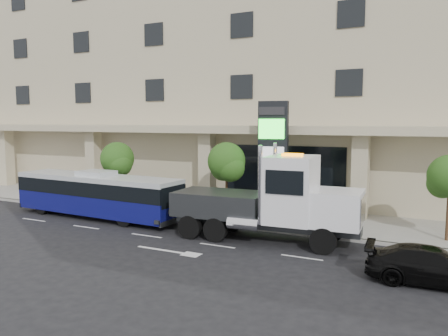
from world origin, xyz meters
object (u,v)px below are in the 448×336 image
object	(u,v)px
black_sedan	(433,266)
signage_pylon	(273,159)
city_bus	(97,194)
tow_truck	(273,202)

from	to	relation	value
black_sedan	signage_pylon	xyz separation A→B (m)	(-8.51, 7.03, 2.89)
city_bus	black_sedan	bearing A→B (deg)	-6.78
city_bus	tow_truck	size ratio (longest dim) A/B	1.09
city_bus	tow_truck	bearing A→B (deg)	1.22
tow_truck	black_sedan	bearing A→B (deg)	-24.64
tow_truck	city_bus	bearing A→B (deg)	175.35
tow_truck	black_sedan	distance (m)	7.57
black_sedan	signage_pylon	bearing A→B (deg)	47.07
signage_pylon	tow_truck	bearing A→B (deg)	-79.52
signage_pylon	city_bus	bearing A→B (deg)	-166.79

